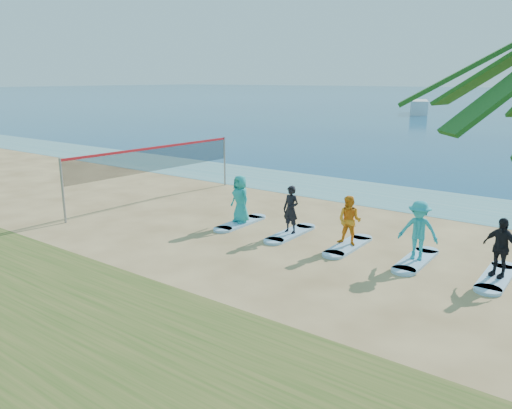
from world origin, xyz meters
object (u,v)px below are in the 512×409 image
Objects in this scene: student_2 at (349,221)px; surfboard_3 at (416,260)px; surfboard_1 at (290,234)px; student_1 at (291,209)px; boat_offshore_a at (418,114)px; surfboard_4 at (496,277)px; student_3 at (418,230)px; surfboard_2 at (348,246)px; student_4 at (500,247)px; surfboard_0 at (241,223)px; volleyball_net at (155,159)px; student_0 at (240,199)px.

surfboard_3 is (2.25, 0.00, -0.86)m from student_2.
surfboard_1 is 1.31× the size of student_1.
surfboard_4 is at bearing -89.22° from boat_offshore_a.
student_1 reaches higher than surfboard_3.
boat_offshore_a is 67.07m from surfboard_3.
student_3 reaches higher than surfboard_1.
student_1 reaches higher than surfboard_2.
student_4 is at bearing -89.22° from boat_offshore_a.
student_1 is (0.00, 0.00, 0.89)m from surfboard_1.
surfboard_4 is at bearing 0.00° from surfboard_0.
volleyball_net reaches higher than student_2.
student_2 is at bearing 0.00° from surfboard_2.
student_3 reaches higher than surfboard_2.
surfboard_4 is (9.01, 0.00, 0.00)m from surfboard_0.
volleyball_net is 12.21m from surfboard_3.
surfboard_4 is at bearing 14.70° from student_0.
student_3 is at bearing -5.05° from student_2.
volleyball_net is at bearing 169.42° from student_3.
student_0 is at bearing -96.66° from boat_offshore_a.
student_2 is at bearing 0.00° from surfboard_1.
student_0 is (14.88, -63.48, 0.99)m from boat_offshore_a.
student_2 is at bearing 4.63° from student_1.
surfboard_3 is at bearing -5.05° from student_2.
surfboard_1 is 1.00× the size of surfboard_3.
surfboard_1 is at bearing 174.95° from student_2.
surfboard_3 is 2.25m from surfboard_4.
volleyball_net is 7.80m from surfboard_1.
boat_offshore_a is 4.08× the size of surfboard_4.
student_0 is at bearing 180.00° from surfboard_3.
student_2 is at bearing -161.67° from student_4.
student_3 reaches higher than student_2.
student_1 is 1.03× the size of student_2.
surfboard_3 is 2.42m from student_4.
surfboard_1 is at bearing 0.00° from surfboard_0.
student_4 is (23.89, -63.48, 0.93)m from boat_offshore_a.
student_4 is at bearing 0.00° from surfboard_0.
surfboard_1 and surfboard_4 have the same top height.
surfboard_0 is at bearing -96.66° from boat_offshore_a.
boat_offshore_a is at bearing 110.62° from surfboard_4.
student_2 is (0.00, 0.00, 0.86)m from surfboard_2.
surfboard_4 is at bearing 0.00° from surfboard_3.
surfboard_1 is at bearing -94.74° from boat_offshore_a.
surfboard_0 is 1.00× the size of surfboard_1.
student_2 is (2.25, 0.00, 0.86)m from surfboard_1.
student_2 is 0.98× the size of student_4.
surfboard_3 is at bearing 180.00° from surfboard_4.
student_1 is 1.00× the size of student_4.
student_2 is 4.51m from student_4.
student_1 reaches higher than surfboard_0.
boat_offshore_a reaches higher than surfboard_4.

